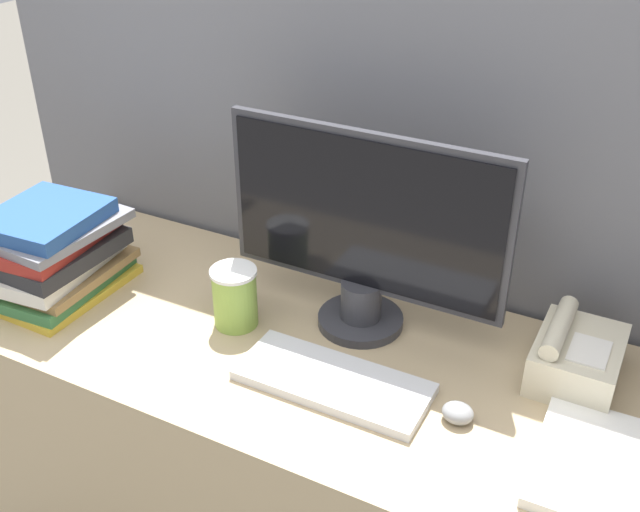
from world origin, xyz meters
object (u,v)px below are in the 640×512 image
at_px(keyboard, 333,381).
at_px(mouse, 458,413).
at_px(monitor, 364,236).
at_px(desk_telephone, 576,357).
at_px(book_stack, 55,252).
at_px(coffee_cup, 235,297).

bearing_deg(keyboard, mouse, 4.42).
bearing_deg(monitor, keyboard, -79.50).
bearing_deg(keyboard, desk_telephone, 30.74).
bearing_deg(desk_telephone, book_stack, -168.03).
bearing_deg(desk_telephone, monitor, -176.46).
relative_size(monitor, mouse, 10.29).
distance_m(monitor, keyboard, 0.29).
relative_size(monitor, coffee_cup, 4.46).
bearing_deg(mouse, book_stack, -179.20).
height_order(keyboard, desk_telephone, desk_telephone).
distance_m(keyboard, mouse, 0.24).
height_order(mouse, coffee_cup, coffee_cup).
distance_m(monitor, desk_telephone, 0.47).
bearing_deg(book_stack, keyboard, -0.45).
xyz_separation_m(monitor, coffee_cup, (-0.23, -0.12, -0.15)).
relative_size(monitor, desk_telephone, 2.92).
xyz_separation_m(keyboard, coffee_cup, (-0.27, 0.09, 0.06)).
distance_m(coffee_cup, desk_telephone, 0.69).
height_order(coffee_cup, book_stack, book_stack).
bearing_deg(desk_telephone, mouse, -125.92).
bearing_deg(monitor, book_stack, -162.65).
xyz_separation_m(book_stack, desk_telephone, (1.08, 0.23, -0.06)).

